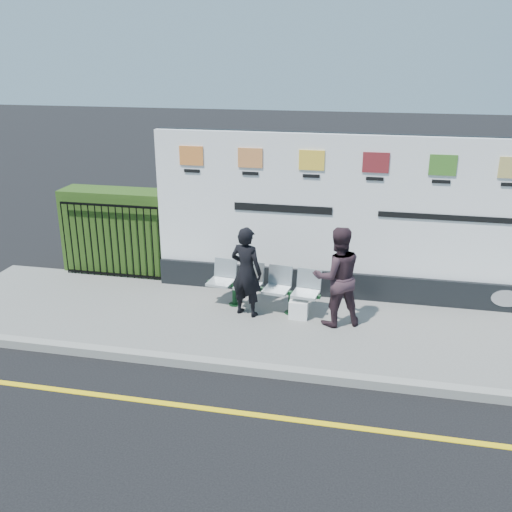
# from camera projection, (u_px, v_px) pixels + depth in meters

# --- Properties ---
(ground) EXTENTS (80.00, 80.00, 0.00)m
(ground) POSITION_uv_depth(u_px,v_px,m) (317.00, 423.00, 7.26)
(ground) COLOR black
(pavement) EXTENTS (14.00, 3.00, 0.12)m
(pavement) POSITION_uv_depth(u_px,v_px,m) (333.00, 330.00, 9.54)
(pavement) COLOR slate
(pavement) RESTS_ON ground
(kerb) EXTENTS (14.00, 0.18, 0.14)m
(kerb) POSITION_uv_depth(u_px,v_px,m) (325.00, 377.00, 8.15)
(kerb) COLOR gray
(kerb) RESTS_ON ground
(yellow_line) EXTENTS (14.00, 0.10, 0.01)m
(yellow_line) POSITION_uv_depth(u_px,v_px,m) (317.00, 423.00, 7.26)
(yellow_line) COLOR yellow
(yellow_line) RESTS_ON ground
(billboard) EXTENTS (8.00, 0.30, 3.00)m
(billboard) POSITION_uv_depth(u_px,v_px,m) (371.00, 231.00, 10.22)
(billboard) COLOR black
(billboard) RESTS_ON pavement
(hedge) EXTENTS (2.35, 0.70, 1.70)m
(hedge) POSITION_uv_depth(u_px,v_px,m) (120.00, 230.00, 11.78)
(hedge) COLOR #2A4916
(hedge) RESTS_ON pavement
(railing) EXTENTS (2.05, 0.06, 1.54)m
(railing) POSITION_uv_depth(u_px,v_px,m) (111.00, 241.00, 11.39)
(railing) COLOR black
(railing) RESTS_ON pavement
(bench) EXTENTS (2.06, 0.78, 0.43)m
(bench) POSITION_uv_depth(u_px,v_px,m) (262.00, 298.00, 10.12)
(bench) COLOR silver
(bench) RESTS_ON pavement
(woman_left) EXTENTS (0.66, 0.53, 1.59)m
(woman_left) POSITION_uv_depth(u_px,v_px,m) (246.00, 272.00, 9.72)
(woman_left) COLOR black
(woman_left) RESTS_ON pavement
(woman_right) EXTENTS (1.01, 0.91, 1.70)m
(woman_right) POSITION_uv_depth(u_px,v_px,m) (337.00, 277.00, 9.37)
(woman_right) COLOR #352229
(woman_right) RESTS_ON pavement
(handbag_brown) EXTENTS (0.29, 0.20, 0.21)m
(handbag_brown) POSITION_uv_depth(u_px,v_px,m) (248.00, 279.00, 10.09)
(handbag_brown) COLOR black
(handbag_brown) RESTS_ON bench
(carrier_bag_white) EXTENTS (0.32, 0.19, 0.32)m
(carrier_bag_white) POSITION_uv_depth(u_px,v_px,m) (298.00, 310.00, 9.77)
(carrier_bag_white) COLOR white
(carrier_bag_white) RESTS_ON pavement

